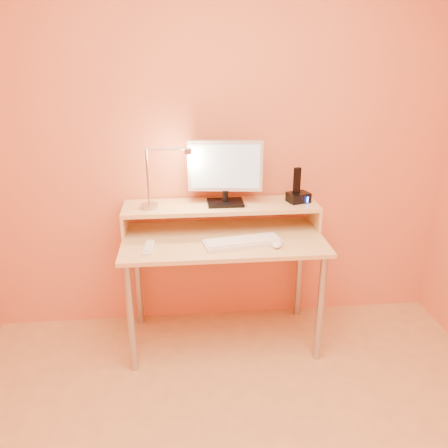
{
  "coord_description": "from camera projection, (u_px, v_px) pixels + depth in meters",
  "views": [
    {
      "loc": [
        -0.24,
        -1.31,
        1.77
      ],
      "look_at": [
        -0.0,
        1.13,
        0.83
      ],
      "focal_mm": 36.44,
      "sensor_mm": 36.0,
      "label": 1
    }
  ],
  "objects": [
    {
      "name": "phone_handset",
      "position": [
        297.0,
        180.0,
        2.79
      ],
      "size": [
        0.05,
        0.04,
        0.16
      ],
      "primitive_type": "cube",
      "rotation": [
        0.0,
        0.0,
        0.29
      ],
      "color": "black",
      "rests_on": "phone_dock"
    },
    {
      "name": "monitor_panel",
      "position": [
        225.0,
        166.0,
        2.72
      ],
      "size": [
        0.45,
        0.09,
        0.31
      ],
      "primitive_type": "cube",
      "rotation": [
        0.0,
        0.0,
        -0.13
      ],
      "color": "silver",
      "rests_on": "monitor_neck"
    },
    {
      "name": "desk_shelf",
      "position": [
        221.0,
        206.0,
        2.8
      ],
      "size": [
        1.2,
        0.3,
        0.02
      ],
      "primitive_type": "cube",
      "color": "#E8B883",
      "rests_on": "desk_lower"
    },
    {
      "name": "desk_leg_fl",
      "position": [
        131.0,
        319.0,
        2.57
      ],
      "size": [
        0.04,
        0.04,
        0.69
      ],
      "primitive_type": "cylinder",
      "color": "#A7A7AE",
      "rests_on": "floor"
    },
    {
      "name": "keyboard",
      "position": [
        243.0,
        243.0,
        2.62
      ],
      "size": [
        0.46,
        0.22,
        0.02
      ],
      "primitive_type": "cube",
      "rotation": [
        0.0,
        0.0,
        0.18
      ],
      "color": "silver",
      "rests_on": "desk_lower"
    },
    {
      "name": "desk_lower",
      "position": [
        223.0,
        239.0,
        2.72
      ],
      "size": [
        1.2,
        0.6,
        0.02
      ],
      "primitive_type": "cube",
      "color": "#E8B883",
      "rests_on": "floor"
    },
    {
      "name": "lamp_base",
      "position": [
        150.0,
        206.0,
        2.73
      ],
      "size": [
        0.1,
        0.1,
        0.02
      ],
      "primitive_type": "cylinder",
      "color": "#A7A7AE",
      "rests_on": "desk_shelf"
    },
    {
      "name": "phone_led",
      "position": [
        308.0,
        200.0,
        2.79
      ],
      "size": [
        0.01,
        0.0,
        0.04
      ],
      "primitive_type": "cube",
      "color": "#1B69FF",
      "rests_on": "phone_dock"
    },
    {
      "name": "phone_dock",
      "position": [
        298.0,
        197.0,
        2.83
      ],
      "size": [
        0.15,
        0.13,
        0.06
      ],
      "primitive_type": "cube",
      "rotation": [
        0.0,
        0.0,
        0.29
      ],
      "color": "black",
      "rests_on": "desk_shelf"
    },
    {
      "name": "monitor_screen",
      "position": [
        226.0,
        167.0,
        2.71
      ],
      "size": [
        0.41,
        0.06,
        0.27
      ],
      "primitive_type": "cube",
      "rotation": [
        0.0,
        0.0,
        -0.13
      ],
      "color": "silver",
      "rests_on": "monitor_panel"
    },
    {
      "name": "lamp_bulb",
      "position": [
        188.0,
        154.0,
        2.64
      ],
      "size": [
        0.03,
        0.03,
        0.0
      ],
      "primitive_type": "cylinder",
      "color": "#FFEAC6",
      "rests_on": "lamp_head"
    },
    {
      "name": "lamp_arm",
      "position": [
        167.0,
        149.0,
        2.61
      ],
      "size": [
        0.24,
        0.01,
        0.01
      ],
      "primitive_type": "cylinder",
      "rotation": [
        0.0,
        1.57,
        0.0
      ],
      "color": "#A7A7AE",
      "rests_on": "lamp_post"
    },
    {
      "name": "desk_leg_fr",
      "position": [
        320.0,
        309.0,
        2.67
      ],
      "size": [
        0.04,
        0.04,
        0.69
      ],
      "primitive_type": "cylinder",
      "color": "#A7A7AE",
      "rests_on": "floor"
    },
    {
      "name": "wall_back",
      "position": [
        218.0,
        139.0,
        2.82
      ],
      "size": [
        3.0,
        0.04,
        2.5
      ],
      "primitive_type": "cube",
      "color": "#DF794A",
      "rests_on": "floor"
    },
    {
      "name": "shelf_riser_right",
      "position": [
        314.0,
        215.0,
        2.88
      ],
      "size": [
        0.02,
        0.3,
        0.14
      ],
      "primitive_type": "cube",
      "color": "#E8B883",
      "rests_on": "desk_lower"
    },
    {
      "name": "shelf_riser_left",
      "position": [
        125.0,
        222.0,
        2.78
      ],
      "size": [
        0.02,
        0.3,
        0.14
      ],
      "primitive_type": "cube",
      "color": "#E8B883",
      "rests_on": "desk_lower"
    },
    {
      "name": "monitor_foot",
      "position": [
        225.0,
        203.0,
        2.8
      ],
      "size": [
        0.22,
        0.16,
        0.02
      ],
      "primitive_type": "cube",
      "color": "black",
      "rests_on": "desk_shelf"
    },
    {
      "name": "desk_leg_br",
      "position": [
        299.0,
        270.0,
        3.13
      ],
      "size": [
        0.04,
        0.04,
        0.69
      ],
      "primitive_type": "cylinder",
      "color": "#A7A7AE",
      "rests_on": "floor"
    },
    {
      "name": "mouse",
      "position": [
        277.0,
        244.0,
        2.58
      ],
      "size": [
        0.09,
        0.11,
        0.03
      ],
      "primitive_type": "ellipsoid",
      "rotation": [
        0.0,
        0.0,
        -0.37
      ],
      "color": "white",
      "rests_on": "desk_lower"
    },
    {
      "name": "lamp_head",
      "position": [
        188.0,
        151.0,
        2.63
      ],
      "size": [
        0.04,
        0.04,
        0.03
      ],
      "primitive_type": "cylinder",
      "color": "#A7A7AE",
      "rests_on": "lamp_arm"
    },
    {
      "name": "monitor_back",
      "position": [
        225.0,
        165.0,
        2.75
      ],
      "size": [
        0.4,
        0.06,
        0.26
      ],
      "primitive_type": "cube",
      "rotation": [
        0.0,
        0.0,
        -0.13
      ],
      "color": "black",
      "rests_on": "monitor_panel"
    },
    {
      "name": "remote_control",
      "position": [
        149.0,
        248.0,
        2.56
      ],
      "size": [
        0.06,
        0.19,
        0.02
      ],
      "primitive_type": "cube",
      "rotation": [
        0.0,
        0.0,
        -0.07
      ],
      "color": "silver",
      "rests_on": "desk_lower"
    },
    {
      "name": "lamp_post",
      "position": [
        148.0,
        177.0,
        2.66
      ],
      "size": [
        0.01,
        0.01,
        0.33
      ],
      "primitive_type": "cylinder",
      "color": "#A7A7AE",
      "rests_on": "lamp_base"
    },
    {
      "name": "desk_leg_bl",
      "position": [
        138.0,
        277.0,
        3.03
      ],
      "size": [
        0.04,
        0.04,
        0.69
      ],
      "primitive_type": "cylinder",
      "color": "#A7A7AE",
      "rests_on": "floor"
    },
    {
      "name": "monitor_neck",
      "position": [
        225.0,
        196.0,
        2.78
      ],
      "size": [
        0.04,
        0.04,
        0.07
      ],
      "primitive_type": "cylinder",
      "color": "black",
      "rests_on": "monitor_foot"
    }
  ]
}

